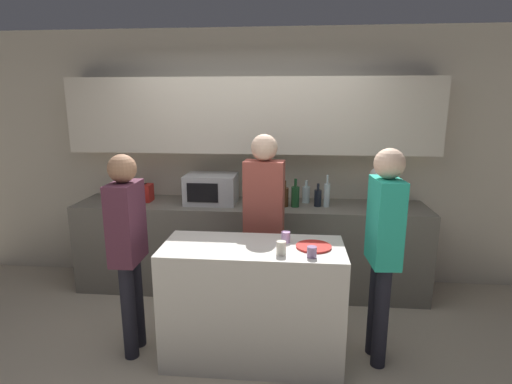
{
  "coord_description": "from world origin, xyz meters",
  "views": [
    {
      "loc": [
        0.44,
        -2.56,
        1.99
      ],
      "look_at": [
        0.15,
        0.46,
        1.28
      ],
      "focal_mm": 28.0,
      "sensor_mm": 36.0,
      "label": 1
    }
  ],
  "objects_px": {
    "bottle_4": "(318,198)",
    "cup_1": "(286,237)",
    "plate_on_island": "(314,247)",
    "bottle_1": "(285,197)",
    "person_left": "(384,240)",
    "potted_plant": "(376,187)",
    "cup_0": "(312,252)",
    "person_center": "(264,213)",
    "toaster": "(140,193)",
    "bottle_3": "(306,194)",
    "bottle_5": "(327,195)",
    "cup_2": "(281,248)",
    "bottle_0": "(274,198)",
    "bottle_2": "(295,196)",
    "person_right": "(128,240)",
    "microwave": "(211,189)"
  },
  "relations": [
    {
      "from": "cup_2",
      "to": "bottle_0",
      "type": "bearing_deg",
      "value": 95.02
    },
    {
      "from": "cup_2",
      "to": "bottle_4",
      "type": "bearing_deg",
      "value": 76.05
    },
    {
      "from": "cup_1",
      "to": "bottle_1",
      "type": "bearing_deg",
      "value": 91.84
    },
    {
      "from": "potted_plant",
      "to": "plate_on_island",
      "type": "relative_size",
      "value": 1.52
    },
    {
      "from": "plate_on_island",
      "to": "cup_2",
      "type": "height_order",
      "value": "cup_2"
    },
    {
      "from": "person_right",
      "to": "cup_0",
      "type": "bearing_deg",
      "value": 82.23
    },
    {
      "from": "potted_plant",
      "to": "plate_on_island",
      "type": "height_order",
      "value": "potted_plant"
    },
    {
      "from": "potted_plant",
      "to": "person_left",
      "type": "relative_size",
      "value": 0.24
    },
    {
      "from": "bottle_2",
      "to": "cup_0",
      "type": "bearing_deg",
      "value": -85.14
    },
    {
      "from": "bottle_5",
      "to": "bottle_2",
      "type": "bearing_deg",
      "value": -173.83
    },
    {
      "from": "bottle_5",
      "to": "cup_2",
      "type": "height_order",
      "value": "bottle_5"
    },
    {
      "from": "bottle_0",
      "to": "bottle_1",
      "type": "bearing_deg",
      "value": 13.18
    },
    {
      "from": "bottle_1",
      "to": "cup_2",
      "type": "relative_size",
      "value": 2.74
    },
    {
      "from": "bottle_3",
      "to": "cup_0",
      "type": "height_order",
      "value": "bottle_3"
    },
    {
      "from": "bottle_4",
      "to": "person_left",
      "type": "xyz_separation_m",
      "value": [
        0.42,
        -1.1,
        -0.04
      ]
    },
    {
      "from": "bottle_3",
      "to": "potted_plant",
      "type": "bearing_deg",
      "value": -7.79
    },
    {
      "from": "bottle_0",
      "to": "person_center",
      "type": "xyz_separation_m",
      "value": [
        -0.06,
        -0.55,
        -0.0
      ]
    },
    {
      "from": "toaster",
      "to": "bottle_4",
      "type": "height_order",
      "value": "bottle_4"
    },
    {
      "from": "bottle_4",
      "to": "cup_1",
      "type": "relative_size",
      "value": 2.89
    },
    {
      "from": "potted_plant",
      "to": "bottle_4",
      "type": "bearing_deg",
      "value": -175.82
    },
    {
      "from": "plate_on_island",
      "to": "cup_0",
      "type": "height_order",
      "value": "cup_0"
    },
    {
      "from": "bottle_5",
      "to": "cup_1",
      "type": "bearing_deg",
      "value": -110.22
    },
    {
      "from": "potted_plant",
      "to": "bottle_2",
      "type": "height_order",
      "value": "potted_plant"
    },
    {
      "from": "person_left",
      "to": "person_center",
      "type": "bearing_deg",
      "value": 58.29
    },
    {
      "from": "bottle_4",
      "to": "cup_1",
      "type": "height_order",
      "value": "bottle_4"
    },
    {
      "from": "microwave",
      "to": "person_right",
      "type": "xyz_separation_m",
      "value": [
        -0.4,
        -1.21,
        -0.14
      ]
    },
    {
      "from": "bottle_4",
      "to": "plate_on_island",
      "type": "height_order",
      "value": "bottle_4"
    },
    {
      "from": "potted_plant",
      "to": "cup_2",
      "type": "height_order",
      "value": "potted_plant"
    },
    {
      "from": "bottle_2",
      "to": "person_right",
      "type": "relative_size",
      "value": 0.18
    },
    {
      "from": "microwave",
      "to": "potted_plant",
      "type": "xyz_separation_m",
      "value": [
        1.66,
        0.0,
        0.05
      ]
    },
    {
      "from": "microwave",
      "to": "person_right",
      "type": "bearing_deg",
      "value": -108.37
    },
    {
      "from": "potted_plant",
      "to": "bottle_2",
      "type": "bearing_deg",
      "value": -174.25
    },
    {
      "from": "cup_2",
      "to": "person_right",
      "type": "distance_m",
      "value": 1.18
    },
    {
      "from": "bottle_5",
      "to": "person_right",
      "type": "distance_m",
      "value": 1.97
    },
    {
      "from": "toaster",
      "to": "bottle_3",
      "type": "relative_size",
      "value": 1.1
    },
    {
      "from": "person_center",
      "to": "bottle_1",
      "type": "bearing_deg",
      "value": -101.76
    },
    {
      "from": "plate_on_island",
      "to": "cup_2",
      "type": "xyz_separation_m",
      "value": [
        -0.23,
        -0.16,
        0.04
      ]
    },
    {
      "from": "bottle_5",
      "to": "person_left",
      "type": "distance_m",
      "value": 1.14
    },
    {
      "from": "toaster",
      "to": "bottle_4",
      "type": "distance_m",
      "value": 1.87
    },
    {
      "from": "person_left",
      "to": "cup_0",
      "type": "bearing_deg",
      "value": 111.08
    },
    {
      "from": "toaster",
      "to": "person_right",
      "type": "relative_size",
      "value": 0.16
    },
    {
      "from": "bottle_3",
      "to": "bottle_4",
      "type": "height_order",
      "value": "bottle_3"
    },
    {
      "from": "bottle_3",
      "to": "person_center",
      "type": "bearing_deg",
      "value": -117.3
    },
    {
      "from": "bottle_1",
      "to": "bottle_3",
      "type": "xyz_separation_m",
      "value": [
        0.22,
        0.17,
        -0.01
      ]
    },
    {
      "from": "bottle_1",
      "to": "plate_on_island",
      "type": "relative_size",
      "value": 1.02
    },
    {
      "from": "person_center",
      "to": "person_right",
      "type": "height_order",
      "value": "person_center"
    },
    {
      "from": "microwave",
      "to": "bottle_5",
      "type": "bearing_deg",
      "value": -2.16
    },
    {
      "from": "toaster",
      "to": "cup_2",
      "type": "bearing_deg",
      "value": -41.33
    },
    {
      "from": "bottle_4",
      "to": "potted_plant",
      "type": "bearing_deg",
      "value": 4.18
    },
    {
      "from": "cup_0",
      "to": "person_center",
      "type": "xyz_separation_m",
      "value": [
        -0.38,
        0.73,
        0.05
      ]
    }
  ]
}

